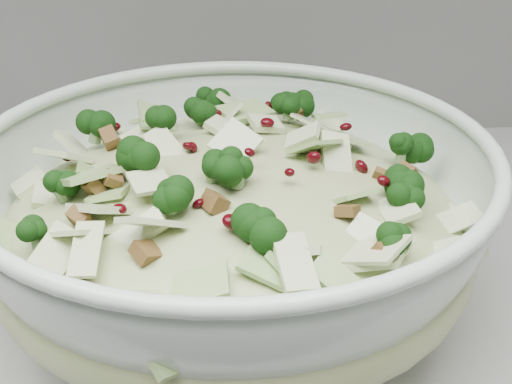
% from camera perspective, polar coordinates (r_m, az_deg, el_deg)
% --- Properties ---
extents(mixing_bowl, '(0.47, 0.47, 0.16)m').
position_cam_1_polar(mixing_bowl, '(0.54, -1.85, -3.17)').
color(mixing_bowl, silver).
rests_on(mixing_bowl, counter).
extents(salad, '(0.37, 0.37, 0.16)m').
position_cam_1_polar(salad, '(0.53, -1.90, -0.84)').
color(salad, '#A6B078').
rests_on(salad, mixing_bowl).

